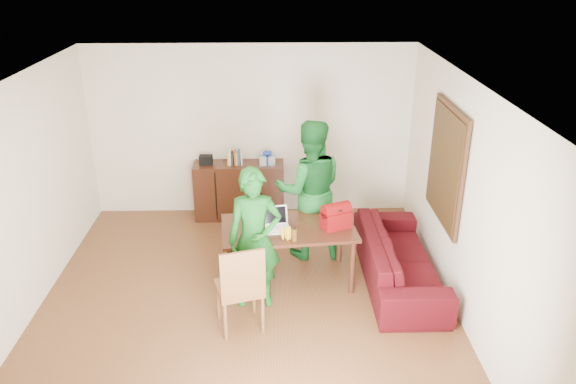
{
  "coord_description": "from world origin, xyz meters",
  "views": [
    {
      "loc": [
        0.37,
        -5.65,
        4.0
      ],
      "look_at": [
        0.53,
        0.8,
        1.16
      ],
      "focal_mm": 35.0,
      "sensor_mm": 36.0,
      "label": 1
    }
  ],
  "objects_px": {
    "person_far": "(310,190)",
    "sofa": "(399,258)",
    "chair": "(240,303)",
    "laptop": "(276,227)",
    "red_bag": "(336,218)",
    "table": "(288,234)",
    "person_near": "(255,239)",
    "bottle": "(294,234)"
  },
  "relations": [
    {
      "from": "chair",
      "to": "person_near",
      "type": "xyz_separation_m",
      "value": [
        0.16,
        0.48,
        0.55
      ]
    },
    {
      "from": "chair",
      "to": "red_bag",
      "type": "distance_m",
      "value": 1.6
    },
    {
      "from": "chair",
      "to": "bottle",
      "type": "distance_m",
      "value": 1.03
    },
    {
      "from": "person_far",
      "to": "table",
      "type": "bearing_deg",
      "value": 63.32
    },
    {
      "from": "person_far",
      "to": "laptop",
      "type": "height_order",
      "value": "person_far"
    },
    {
      "from": "table",
      "to": "person_near",
      "type": "distance_m",
      "value": 0.66
    },
    {
      "from": "laptop",
      "to": "sofa",
      "type": "relative_size",
      "value": 0.17
    },
    {
      "from": "table",
      "to": "red_bag",
      "type": "xyz_separation_m",
      "value": [
        0.59,
        -0.03,
        0.23
      ]
    },
    {
      "from": "person_near",
      "to": "bottle",
      "type": "relative_size",
      "value": 9.48
    },
    {
      "from": "bottle",
      "to": "laptop",
      "type": "bearing_deg",
      "value": 128.07
    },
    {
      "from": "table",
      "to": "laptop",
      "type": "bearing_deg",
      "value": -157.34
    },
    {
      "from": "table",
      "to": "sofa",
      "type": "distance_m",
      "value": 1.47
    },
    {
      "from": "laptop",
      "to": "chair",
      "type": "bearing_deg",
      "value": -123.84
    },
    {
      "from": "person_near",
      "to": "person_far",
      "type": "distance_m",
      "value": 1.38
    },
    {
      "from": "person_far",
      "to": "red_bag",
      "type": "xyz_separation_m",
      "value": [
        0.28,
        -0.72,
        -0.07
      ]
    },
    {
      "from": "person_near",
      "to": "red_bag",
      "type": "xyz_separation_m",
      "value": [
        1.0,
        0.45,
        0.04
      ]
    },
    {
      "from": "chair",
      "to": "sofa",
      "type": "xyz_separation_m",
      "value": [
        1.99,
        0.93,
        0.01
      ]
    },
    {
      "from": "person_near",
      "to": "chair",
      "type": "bearing_deg",
      "value": -112.62
    },
    {
      "from": "chair",
      "to": "red_bag",
      "type": "xyz_separation_m",
      "value": [
        1.16,
        0.93,
        0.59
      ]
    },
    {
      "from": "laptop",
      "to": "bottle",
      "type": "distance_m",
      "value": 0.37
    },
    {
      "from": "table",
      "to": "bottle",
      "type": "distance_m",
      "value": 0.42
    },
    {
      "from": "person_far",
      "to": "bottle",
      "type": "height_order",
      "value": "person_far"
    },
    {
      "from": "chair",
      "to": "person_far",
      "type": "xyz_separation_m",
      "value": [
        0.87,
        1.66,
        0.66
      ]
    },
    {
      "from": "chair",
      "to": "laptop",
      "type": "distance_m",
      "value": 1.09
    },
    {
      "from": "sofa",
      "to": "red_bag",
      "type": "bearing_deg",
      "value": 89.55
    },
    {
      "from": "red_bag",
      "to": "table",
      "type": "bearing_deg",
      "value": 153.3
    },
    {
      "from": "chair",
      "to": "bottle",
      "type": "xyz_separation_m",
      "value": [
        0.63,
        0.6,
        0.55
      ]
    },
    {
      "from": "table",
      "to": "sofa",
      "type": "relative_size",
      "value": 0.78
    },
    {
      "from": "laptop",
      "to": "bottle",
      "type": "height_order",
      "value": "laptop"
    },
    {
      "from": "chair",
      "to": "sofa",
      "type": "bearing_deg",
      "value": 8.83
    },
    {
      "from": "bottle",
      "to": "red_bag",
      "type": "bearing_deg",
      "value": 32.74
    },
    {
      "from": "person_far",
      "to": "chair",
      "type": "bearing_deg",
      "value": 59.43
    },
    {
      "from": "bottle",
      "to": "person_near",
      "type": "bearing_deg",
      "value": -166.41
    },
    {
      "from": "person_far",
      "to": "sofa",
      "type": "xyz_separation_m",
      "value": [
        1.12,
        -0.73,
        -0.65
      ]
    },
    {
      "from": "table",
      "to": "person_near",
      "type": "xyz_separation_m",
      "value": [
        -0.41,
        -0.49,
        0.19
      ]
    },
    {
      "from": "person_far",
      "to": "person_near",
      "type": "bearing_deg",
      "value": 56.02
    },
    {
      "from": "table",
      "to": "chair",
      "type": "xyz_separation_m",
      "value": [
        -0.57,
        -0.97,
        -0.36
      ]
    },
    {
      "from": "chair",
      "to": "person_far",
      "type": "height_order",
      "value": "person_far"
    },
    {
      "from": "person_far",
      "to": "red_bag",
      "type": "relative_size",
      "value": 5.55
    },
    {
      "from": "person_far",
      "to": "sofa",
      "type": "bearing_deg",
      "value": 144.06
    },
    {
      "from": "red_bag",
      "to": "person_far",
      "type": "bearing_deg",
      "value": 87.92
    },
    {
      "from": "table",
      "to": "bottle",
      "type": "xyz_separation_m",
      "value": [
        0.06,
        -0.37,
        0.19
      ]
    }
  ]
}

